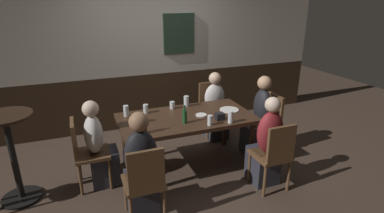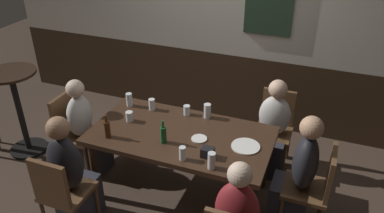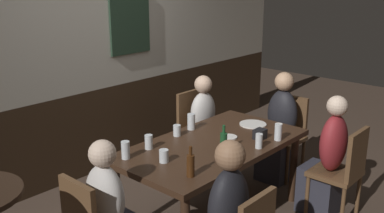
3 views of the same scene
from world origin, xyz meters
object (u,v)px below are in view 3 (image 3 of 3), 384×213
person_right_far (206,131)px  dining_table (212,151)px  tumbler_water (177,131)px  condiment_caddy (260,134)px  chair_head_east (287,131)px  pint_glass_amber (164,157)px  plate_white_large (253,124)px  chair_right_near (344,169)px  chair_right_far (195,125)px  highball_clear (259,142)px  beer_glass_tall (149,142)px  pint_glass_pale (126,151)px  beer_glass_half (278,133)px  person_head_east (279,135)px  person_right_near (326,165)px  pint_glass_stout (191,122)px  plate_white_small (229,137)px  beer_bottle_brown (191,165)px  beer_bottle_green (224,142)px

person_right_far → dining_table: bearing=-137.0°
tumbler_water → condiment_caddy: 0.75m
chair_head_east → pint_glass_amber: size_ratio=8.45×
pint_glass_amber → plate_white_large: pint_glass_amber is taller
plate_white_large → condiment_caddy: bearing=-136.5°
chair_right_near → chair_right_far: size_ratio=1.00×
dining_table → plate_white_large: 0.64m
chair_head_east → highball_clear: bearing=-161.8°
pint_glass_amber → plate_white_large: (1.22, -0.01, -0.04)m
dining_table → beer_glass_tall: bearing=145.8°
pint_glass_pale → beer_glass_half: beer_glass_half is taller
pint_glass_amber → highball_clear: bearing=-27.9°
chair_right_near → beer_glass_half: size_ratio=5.70×
person_head_east → chair_head_east: bearing=0.0°
pint_glass_pale → condiment_caddy: bearing=-27.0°
person_right_near → pint_glass_stout: size_ratio=7.50×
beer_glass_half → highball_clear: (-0.27, 0.02, -0.01)m
chair_right_far → pint_glass_stout: pint_glass_stout is taller
person_right_near → highball_clear: size_ratio=8.94×
chair_right_far → beer_glass_half: beer_glass_half is taller
beer_glass_tall → highball_clear: 0.94m
chair_right_near → person_head_east: bearing=67.8°
plate_white_small → beer_glass_half: bearing=-56.1°
person_head_east → person_right_far: (-0.36, 0.72, -0.04)m
highball_clear → beer_glass_half: bearing=-4.6°
beer_glass_tall → tumbler_water: 0.39m
beer_bottle_brown → plate_white_large: bearing=13.9°
condiment_caddy → person_head_east: bearing=18.2°
pint_glass_pale → beer_glass_half: 1.37m
dining_table → beer_bottle_green: size_ratio=7.49×
pint_glass_stout → beer_bottle_green: bearing=-112.2°
person_right_near → condiment_caddy: (-0.41, 0.47, 0.30)m
beer_bottle_brown → plate_white_large: beer_bottle_brown is taller
person_right_near → condiment_caddy: 0.69m
pint_glass_amber → highball_clear: (0.75, -0.39, 0.01)m
pint_glass_pale → plate_white_large: (1.37, -0.29, -0.06)m
tumbler_water → plate_white_small: bearing=-54.0°
beer_glass_tall → pint_glass_amber: beer_glass_tall is taller
highball_clear → plate_white_large: (0.47, 0.38, -0.05)m
plate_white_small → condiment_caddy: size_ratio=1.36×
pint_glass_pale → beer_bottle_brown: bearing=-80.1°
chair_right_near → beer_glass_tall: chair_right_near is taller
person_head_east → chair_right_far: bearing=112.2°
plate_white_large → condiment_caddy: size_ratio=2.41×
dining_table → person_right_near: person_right_near is taller
tumbler_water → highball_clear: 0.77m
chair_right_far → plate_white_large: bearing=-98.7°
person_right_near → highball_clear: bearing=149.7°
beer_bottle_brown → plate_white_small: size_ratio=1.58×
highball_clear → tumbler_water: bearing=109.1°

